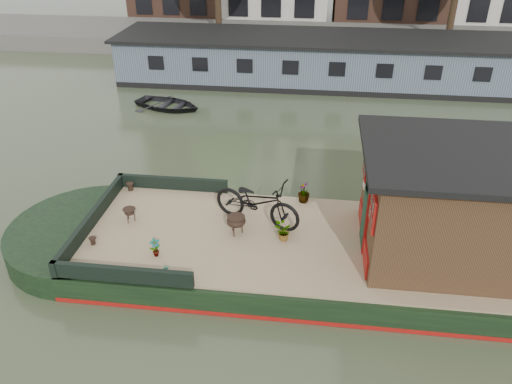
# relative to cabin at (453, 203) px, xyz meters

# --- Properties ---
(ground) EXTENTS (120.00, 120.00, 0.00)m
(ground) POSITION_rel_cabin_xyz_m (-2.19, 0.00, -1.88)
(ground) COLOR #313E27
(ground) RESTS_ON ground
(houseboat_hull) EXTENTS (14.01, 4.02, 0.60)m
(houseboat_hull) POSITION_rel_cabin_xyz_m (-3.52, 0.00, -1.60)
(houseboat_hull) COLOR black
(houseboat_hull) RESTS_ON ground
(houseboat_deck) EXTENTS (11.80, 3.80, 0.05)m
(houseboat_deck) POSITION_rel_cabin_xyz_m (-2.19, 0.00, -1.25)
(houseboat_deck) COLOR #9A795F
(houseboat_deck) RESTS_ON houseboat_hull
(bow_bulwark) EXTENTS (3.00, 4.00, 0.35)m
(bow_bulwark) POSITION_rel_cabin_xyz_m (-7.25, 0.00, -1.05)
(bow_bulwark) COLOR black
(bow_bulwark) RESTS_ON houseboat_deck
(cabin) EXTENTS (4.00, 3.50, 2.42)m
(cabin) POSITION_rel_cabin_xyz_m (0.00, 0.00, 0.00)
(cabin) COLOR black
(cabin) RESTS_ON houseboat_deck
(bicycle) EXTENTS (2.34, 1.50, 1.16)m
(bicycle) POSITION_rel_cabin_xyz_m (-4.23, 0.59, -0.65)
(bicycle) COLOR black
(bicycle) RESTS_ON houseboat_deck
(potted_plant_a) EXTENTS (0.28, 0.28, 0.45)m
(potted_plant_a) POSITION_rel_cabin_xyz_m (-6.25, -1.02, -1.00)
(potted_plant_a) COLOR #965A2B
(potted_plant_a) RESTS_ON houseboat_deck
(potted_plant_c) EXTENTS (0.41, 0.36, 0.43)m
(potted_plant_c) POSITION_rel_cabin_xyz_m (-3.56, -0.07, -1.01)
(potted_plant_c) COLOR brown
(potted_plant_c) RESTS_ON houseboat_deck
(potted_plant_d) EXTENTS (0.36, 0.36, 0.55)m
(potted_plant_d) POSITION_rel_cabin_xyz_m (-3.16, 1.70, -0.95)
(potted_plant_d) COLOR brown
(potted_plant_d) RESTS_ON houseboat_deck
(potted_plant_e) EXTENTS (0.18, 0.18, 0.28)m
(potted_plant_e) POSITION_rel_cabin_xyz_m (-5.82, -1.70, -1.09)
(potted_plant_e) COLOR #A1612F
(potted_plant_e) RESTS_ON houseboat_deck
(brazier_front) EXTENTS (0.40, 0.40, 0.35)m
(brazier_front) POSITION_rel_cabin_xyz_m (-7.27, 0.25, -1.05)
(brazier_front) COLOR black
(brazier_front) RESTS_ON houseboat_deck
(brazier_rear) EXTENTS (0.56, 0.56, 0.47)m
(brazier_rear) POSITION_rel_cabin_xyz_m (-4.64, 0.05, -0.99)
(brazier_rear) COLOR black
(brazier_rear) RESTS_ON houseboat_deck
(bollard_port) EXTENTS (0.19, 0.19, 0.22)m
(bollard_port) POSITION_rel_cabin_xyz_m (-7.79, 1.70, -1.12)
(bollard_port) COLOR black
(bollard_port) RESTS_ON houseboat_deck
(bollard_stbd) EXTENTS (0.16, 0.16, 0.18)m
(bollard_stbd) POSITION_rel_cabin_xyz_m (-7.79, -0.77, -1.14)
(bollard_stbd) COLOR black
(bollard_stbd) RESTS_ON houseboat_deck
(dinghy) EXTENTS (3.34, 2.80, 0.59)m
(dinghy) POSITION_rel_cabin_xyz_m (-9.05, 9.61, -1.58)
(dinghy) COLOR black
(dinghy) RESTS_ON ground
(far_houseboat) EXTENTS (20.40, 4.40, 2.11)m
(far_houseboat) POSITION_rel_cabin_xyz_m (-2.19, 14.00, -0.91)
(far_houseboat) COLOR slate
(far_houseboat) RESTS_ON ground
(quay) EXTENTS (60.00, 6.00, 0.90)m
(quay) POSITION_rel_cabin_xyz_m (-2.19, 20.50, -1.43)
(quay) COLOR #47443F
(quay) RESTS_ON ground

